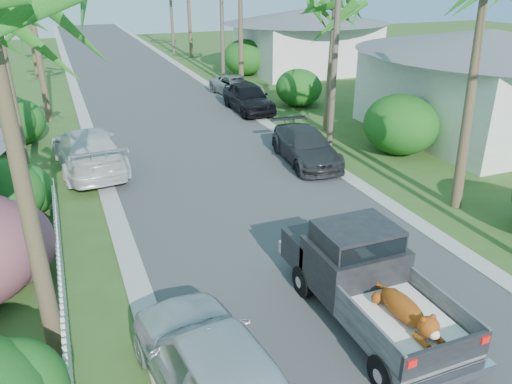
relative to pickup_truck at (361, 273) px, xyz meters
name	(u,v)px	position (x,y,z in m)	size (l,w,h in m)	color
ground	(411,381)	(-0.22, -2.24, -1.01)	(120.00, 120.00, 0.00)	#35511E
road	(153,98)	(-0.22, 22.76, -1.00)	(8.00, 100.00, 0.02)	#38383A
curb_left	(80,104)	(-4.52, 22.76, -0.98)	(0.60, 100.00, 0.06)	#A5A39E
curb_right	(219,92)	(4.08, 22.76, -0.98)	(0.60, 100.00, 0.06)	#A5A39E
pickup_truck	(361,273)	(0.00, 0.00, 0.00)	(1.98, 5.12, 2.06)	black
parked_car_rm	(306,146)	(3.38, 9.24, -0.34)	(1.87, 4.59, 1.33)	#292B2D
parked_car_rf	(248,98)	(4.12, 17.64, -0.23)	(1.84, 4.57, 1.56)	black
parked_car_rd	(237,87)	(4.78, 21.34, -0.39)	(2.04, 4.43, 1.23)	#A0A1A6
parked_car_ln	(216,369)	(-3.82, -1.38, -0.18)	(1.95, 4.85, 1.65)	silver
parked_car_lf	(88,150)	(-4.88, 11.55, -0.18)	(2.31, 5.69, 1.65)	silver
palm_r_b	(335,1)	(6.38, 12.76, 4.94)	(4.40, 4.40, 7.20)	brown
shrub_l_c	(3,194)	(-7.62, 7.76, -0.01)	(2.40, 2.64, 2.00)	#174914
shrub_r_b	(401,125)	(7.58, 8.76, 0.24)	(3.00, 3.30, 2.50)	#174914
shrub_r_c	(299,88)	(7.28, 17.76, 0.04)	(2.60, 2.86, 2.10)	#174914
shrub_r_d	(245,57)	(7.78, 27.76, 0.29)	(3.20, 3.52, 2.60)	#174914
picket_fence	(61,275)	(-6.22, 3.26, -0.51)	(0.10, 11.00, 1.00)	white
house_right_near	(482,87)	(12.78, 9.76, 1.21)	(8.00, 9.00, 4.80)	silver
house_right_far	(305,43)	(12.78, 27.76, 1.11)	(9.00, 8.00, 4.60)	silver
utility_pole_b	(336,39)	(5.38, 10.76, 3.59)	(1.60, 0.26, 9.00)	brown
utility_pole_c	(222,13)	(5.38, 25.76, 3.59)	(1.60, 0.26, 9.00)	brown
utility_pole_d	(171,2)	(5.38, 40.76, 3.59)	(1.60, 0.26, 9.00)	brown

